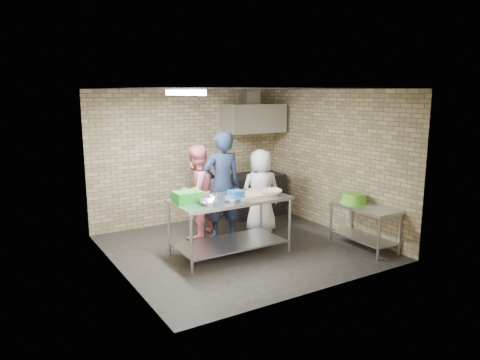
% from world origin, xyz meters
% --- Properties ---
extents(floor, '(4.20, 4.20, 0.00)m').
position_xyz_m(floor, '(0.00, 0.00, 0.00)').
color(floor, black).
rests_on(floor, ground).
extents(ceiling, '(4.20, 4.20, 0.00)m').
position_xyz_m(ceiling, '(0.00, 0.00, 2.70)').
color(ceiling, black).
rests_on(ceiling, ground).
extents(back_wall, '(4.20, 0.06, 2.70)m').
position_xyz_m(back_wall, '(0.00, 2.00, 1.35)').
color(back_wall, tan).
rests_on(back_wall, ground).
extents(front_wall, '(4.20, 0.06, 2.70)m').
position_xyz_m(front_wall, '(0.00, -2.00, 1.35)').
color(front_wall, tan).
rests_on(front_wall, ground).
extents(left_wall, '(0.06, 4.00, 2.70)m').
position_xyz_m(left_wall, '(-2.10, 0.00, 1.35)').
color(left_wall, tan).
rests_on(left_wall, ground).
extents(right_wall, '(0.06, 4.00, 2.70)m').
position_xyz_m(right_wall, '(2.10, 0.00, 1.35)').
color(right_wall, tan).
rests_on(right_wall, ground).
extents(prep_table, '(1.90, 0.95, 0.95)m').
position_xyz_m(prep_table, '(-0.31, -0.15, 0.48)').
color(prep_table, silver).
rests_on(prep_table, floor).
extents(side_counter, '(0.60, 1.20, 0.75)m').
position_xyz_m(side_counter, '(1.80, -1.10, 0.38)').
color(side_counter, silver).
rests_on(side_counter, floor).
extents(stove, '(1.20, 0.70, 0.90)m').
position_xyz_m(stove, '(1.35, 1.65, 0.45)').
color(stove, black).
rests_on(stove, floor).
extents(range_hood, '(1.30, 0.60, 0.60)m').
position_xyz_m(range_hood, '(1.35, 1.70, 2.10)').
color(range_hood, silver).
rests_on(range_hood, back_wall).
extents(hood_duct, '(0.35, 0.30, 0.30)m').
position_xyz_m(hood_duct, '(1.35, 1.85, 2.55)').
color(hood_duct, '#A5A8AD').
rests_on(hood_duct, back_wall).
extents(wall_shelf, '(0.80, 0.20, 0.04)m').
position_xyz_m(wall_shelf, '(1.65, 1.89, 1.92)').
color(wall_shelf, '#3F2B19').
rests_on(wall_shelf, back_wall).
extents(fluorescent_fixture, '(0.10, 1.25, 0.08)m').
position_xyz_m(fluorescent_fixture, '(-1.00, 0.00, 2.64)').
color(fluorescent_fixture, white).
rests_on(fluorescent_fixture, ceiling).
extents(green_crate, '(0.42, 0.32, 0.17)m').
position_xyz_m(green_crate, '(-1.01, -0.03, 1.04)').
color(green_crate, green).
rests_on(green_crate, prep_table).
extents(blue_tub, '(0.21, 0.21, 0.14)m').
position_xyz_m(blue_tub, '(-0.26, -0.25, 1.02)').
color(blue_tub, '#1655AA').
rests_on(blue_tub, prep_table).
extents(cutting_board, '(0.58, 0.44, 0.03)m').
position_xyz_m(cutting_board, '(0.04, -0.17, 0.97)').
color(cutting_board, tan).
rests_on(cutting_board, prep_table).
extents(mixing_bowl_a, '(0.37, 0.37, 0.07)m').
position_xyz_m(mixing_bowl_a, '(-0.81, -0.35, 0.99)').
color(mixing_bowl_a, silver).
rests_on(mixing_bowl_a, prep_table).
extents(mixing_bowl_b, '(0.29, 0.29, 0.07)m').
position_xyz_m(mixing_bowl_b, '(-0.61, -0.10, 0.99)').
color(mixing_bowl_b, silver).
rests_on(mixing_bowl_b, prep_table).
extents(mixing_bowl_c, '(0.35, 0.35, 0.07)m').
position_xyz_m(mixing_bowl_c, '(-0.41, -0.37, 0.99)').
color(mixing_bowl_c, silver).
rests_on(mixing_bowl_c, prep_table).
extents(ceramic_bowl, '(0.46, 0.46, 0.09)m').
position_xyz_m(ceramic_bowl, '(0.39, -0.30, 1.00)').
color(ceramic_bowl, '#C2B79B').
rests_on(ceramic_bowl, prep_table).
extents(green_basin, '(0.46, 0.46, 0.17)m').
position_xyz_m(green_basin, '(1.78, -0.85, 0.83)').
color(green_basin, '#59C626').
rests_on(green_basin, side_counter).
extents(bottle_red, '(0.07, 0.07, 0.18)m').
position_xyz_m(bottle_red, '(1.40, 1.89, 2.03)').
color(bottle_red, '#B22619').
rests_on(bottle_red, wall_shelf).
extents(bottle_green, '(0.06, 0.06, 0.15)m').
position_xyz_m(bottle_green, '(1.80, 1.89, 2.02)').
color(bottle_green, green).
rests_on(bottle_green, wall_shelf).
extents(man_navy, '(0.76, 0.54, 1.97)m').
position_xyz_m(man_navy, '(-0.00, 0.66, 0.98)').
color(man_navy, '#141A32').
rests_on(man_navy, floor).
extents(woman_pink, '(1.02, 0.92, 1.72)m').
position_xyz_m(woman_pink, '(-0.40, 0.91, 0.86)').
color(woman_pink, pink).
rests_on(woman_pink, floor).
extents(woman_white, '(0.88, 0.67, 1.59)m').
position_xyz_m(woman_white, '(0.79, 0.59, 0.80)').
color(woman_white, white).
rests_on(woman_white, floor).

